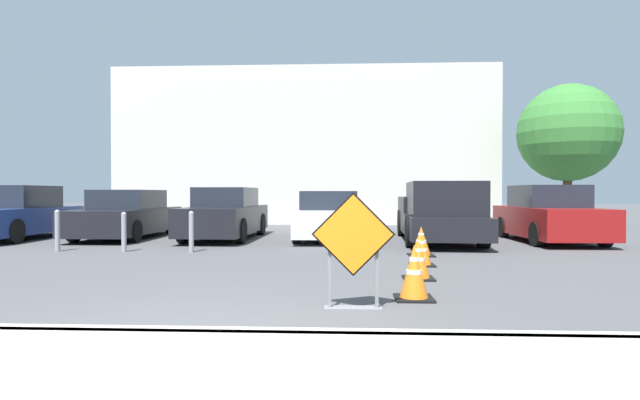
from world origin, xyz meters
The scene contains 19 objects.
ground_plane centered at (0.00, 10.00, 0.00)m, with size 96.00×96.00×0.00m, color #4C4C4F.
curb_lip centered at (0.00, 0.00, 0.07)m, with size 29.79×0.20×0.14m.
road_closed_sign centered at (1.49, 1.38, 0.73)m, with size 0.96×0.20×1.35m.
traffic_cone_nearest centered at (2.26, 1.98, 0.34)m, with size 0.48×0.48×0.69m.
traffic_cone_second centered at (2.54, 3.46, 0.30)m, with size 0.47×0.47×0.62m.
traffic_cone_third centered at (2.82, 4.90, 0.28)m, with size 0.45×0.45×0.59m.
traffic_cone_fourth centered at (3.03, 6.35, 0.30)m, with size 0.54×0.54×0.63m.
traffic_cone_fifth centered at (3.24, 7.86, 0.36)m, with size 0.42×0.42×0.74m.
parked_car_nearest centered at (-8.15, 9.74, 0.71)m, with size 1.96×4.40×1.55m.
parked_car_second centered at (-5.12, 10.34, 0.66)m, with size 1.91×4.66×1.43m.
parked_car_third centered at (-2.09, 10.16, 0.70)m, with size 1.84×4.58×1.50m.
parked_car_fourth centered at (0.95, 10.20, 0.65)m, with size 1.90×4.46×1.39m.
pickup_truck centered at (3.96, 9.27, 0.74)m, with size 2.18×5.61×1.62m.
parked_car_fifth centered at (7.01, 9.65, 0.71)m, with size 1.87×4.19×1.55m.
bollard_nearest centered at (-2.06, 6.79, 0.49)m, with size 0.12×0.12×0.93m.
bollard_second centered at (-3.62, 6.79, 0.48)m, with size 0.12×0.12×0.91m.
bollard_third centered at (-5.18, 6.79, 0.51)m, with size 0.12×0.12×0.96m.
building_facade_backdrop centered at (-0.33, 19.04, 3.36)m, with size 16.45×5.00×6.73m.
street_tree_behind_lot centered at (9.72, 14.71, 3.57)m, with size 3.61×3.61×5.39m.
Camera 1 is at (1.38, -4.31, 1.34)m, focal length 28.00 mm.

